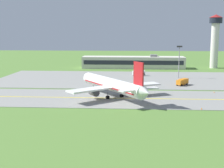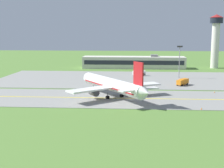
{
  "view_description": "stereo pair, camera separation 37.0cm",
  "coord_description": "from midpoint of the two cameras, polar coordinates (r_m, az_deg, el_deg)",
  "views": [
    {
      "loc": [
        0.34,
        -99.0,
        21.09
      ],
      "look_at": [
        -6.62,
        3.78,
        4.0
      ],
      "focal_mm": 51.08,
      "sensor_mm": 36.0,
      "label": 1
    },
    {
      "loc": [
        0.71,
        -98.97,
        21.09
      ],
      "look_at": [
        -6.62,
        3.78,
        4.0
      ],
      "focal_mm": 51.08,
      "sensor_mm": 36.0,
      "label": 2
    }
  ],
  "objects": [
    {
      "name": "ground_plane",
      "position": [
        101.21,
        3.5,
        -2.63
      ],
      "size": [
        500.0,
        500.0,
        0.0
      ],
      "primitive_type": "plane",
      "color": "#517A33"
    },
    {
      "name": "traffic_cone_near_edge",
      "position": [
        115.69,
        17.73,
        -1.39
      ],
      "size": [
        0.44,
        0.44,
        0.6
      ],
      "primitive_type": "cone",
      "color": "orange",
      "rests_on": "ground"
    },
    {
      "name": "traffic_cone_far_edge",
      "position": [
        115.35,
        -6.53,
        -1.03
      ],
      "size": [
        0.44,
        0.44,
        0.6
      ],
      "primitive_type": "cone",
      "color": "orange",
      "rests_on": "ground"
    },
    {
      "name": "service_truck_baggage",
      "position": [
        152.56,
        4.73,
        2.02
      ],
      "size": [
        6.26,
        3.11,
        2.65
      ],
      "color": "silver",
      "rests_on": "ground"
    },
    {
      "name": "terminal_building",
      "position": [
        184.94,
        3.78,
        3.9
      ],
      "size": [
        58.52,
        11.04,
        7.89
      ],
      "color": "beige",
      "rests_on": "ground"
    },
    {
      "name": "traffic_cone_mid_edge",
      "position": [
        90.03,
        15.64,
        -4.29
      ],
      "size": [
        0.44,
        0.44,
        0.6
      ],
      "primitive_type": "cone",
      "color": "orange",
      "rests_on": "ground"
    },
    {
      "name": "apron_pad",
      "position": [
        142.86,
        7.64,
        0.87
      ],
      "size": [
        140.0,
        52.0,
        0.1
      ],
      "primitive_type": "cube",
      "color": "gray",
      "rests_on": "ground"
    },
    {
      "name": "apron_light_mast",
      "position": [
        147.28,
        11.86,
        4.64
      ],
      "size": [
        2.4,
        0.5,
        14.7
      ],
      "color": "gray",
      "rests_on": "ground"
    },
    {
      "name": "airplane_lead",
      "position": [
        102.02,
        -0.04,
        -0.15
      ],
      "size": [
        29.04,
        34.72,
        12.7
      ],
      "color": "white",
      "rests_on": "ground"
    },
    {
      "name": "taxiway_strip",
      "position": [
        101.2,
        3.5,
        -2.6
      ],
      "size": [
        240.0,
        28.0,
        0.1
      ],
      "primitive_type": "cube",
      "color": "gray",
      "rests_on": "ground"
    },
    {
      "name": "control_tower",
      "position": [
        193.25,
        17.91,
        8.11
      ],
      "size": [
        7.6,
        7.6,
        30.56
      ],
      "color": "silver",
      "rests_on": "ground"
    },
    {
      "name": "service_truck_fuel",
      "position": [
        128.07,
        12.41,
        0.41
      ],
      "size": [
        5.38,
        5.95,
        2.6
      ],
      "color": "orange",
      "rests_on": "ground"
    },
    {
      "name": "taxiway_centreline",
      "position": [
        101.19,
        3.5,
        -2.57
      ],
      "size": [
        220.0,
        0.6,
        0.01
      ],
      "primitive_type": "cube",
      "color": "yellow",
      "rests_on": "taxiway_strip"
    }
  ]
}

